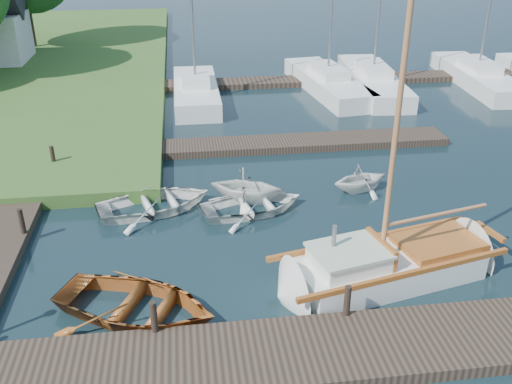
{
  "coord_description": "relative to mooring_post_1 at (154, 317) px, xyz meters",
  "views": [
    {
      "loc": [
        -2.08,
        -15.5,
        8.94
      ],
      "look_at": [
        0.0,
        0.0,
        1.2
      ],
      "focal_mm": 40.0,
      "sensor_mm": 36.0,
      "label": 1
    }
  ],
  "objects": [
    {
      "name": "mooring_post_1",
      "position": [
        0.0,
        0.0,
        0.0
      ],
      "size": [
        0.16,
        0.16,
        0.8
      ],
      "primitive_type": "cylinder",
      "color": "black",
      "rests_on": "near_dock"
    },
    {
      "name": "tender_c",
      "position": [
        3.01,
        5.96,
        -0.35
      ],
      "size": [
        3.83,
        3.09,
        0.7
      ],
      "primitive_type": "imported",
      "rotation": [
        0.0,
        0.0,
        1.78
      ],
      "color": "white",
      "rests_on": "ground"
    },
    {
      "name": "mooring_post_5",
      "position": [
        -4.0,
        10.0,
        0.0
      ],
      "size": [
        0.16,
        0.16,
        0.8
      ],
      "primitive_type": "cylinder",
      "color": "black",
      "rests_on": "left_dock"
    },
    {
      "name": "ground",
      "position": [
        3.0,
        5.0,
        -0.7
      ],
      "size": [
        160.0,
        160.0,
        0.0
      ],
      "primitive_type": "plane",
      "color": "black",
      "rests_on": "ground"
    },
    {
      "name": "marina_boat_0",
      "position": [
        1.65,
        18.55,
        -0.12
      ],
      "size": [
        2.22,
        7.46,
        11.64
      ],
      "rotation": [
        0.0,
        0.0,
        1.57
      ],
      "color": "white",
      "rests_on": "ground"
    },
    {
      "name": "dinghy",
      "position": [
        -0.49,
        1.04,
        -0.28
      ],
      "size": [
        4.93,
        4.37,
        0.85
      ],
      "primitive_type": "imported",
      "rotation": [
        0.0,
        0.0,
        1.14
      ],
      "color": "#9B551F",
      "rests_on": "ground"
    },
    {
      "name": "far_dock",
      "position": [
        5.0,
        11.5,
        -0.55
      ],
      "size": [
        14.0,
        1.6,
        0.3
      ],
      "primitive_type": "cube",
      "color": "black",
      "rests_on": "ground"
    },
    {
      "name": "mooring_post_4",
      "position": [
        -4.0,
        5.0,
        0.0
      ],
      "size": [
        0.16,
        0.16,
        0.8
      ],
      "primitive_type": "cylinder",
      "color": "black",
      "rests_on": "left_dock"
    },
    {
      "name": "marina_boat_5",
      "position": [
        17.62,
        19.44,
        -0.13
      ],
      "size": [
        2.71,
        9.16,
        11.3
      ],
      "rotation": [
        0.0,
        0.0,
        1.51
      ],
      "color": "white",
      "rests_on": "ground"
    },
    {
      "name": "tender_d",
      "position": [
        7.01,
        7.04,
        -0.15
      ],
      "size": [
        2.49,
        2.29,
        1.1
      ],
      "primitive_type": "imported",
      "rotation": [
        0.0,
        0.0,
        1.84
      ],
      "color": "white",
      "rests_on": "ground"
    },
    {
      "name": "near_dock",
      "position": [
        3.0,
        -1.0,
        -0.55
      ],
      "size": [
        18.0,
        2.2,
        0.3
      ],
      "primitive_type": "cube",
      "color": "black",
      "rests_on": "ground"
    },
    {
      "name": "left_dock",
      "position": [
        -5.0,
        7.0,
        -0.55
      ],
      "size": [
        2.2,
        18.0,
        0.3
      ],
      "primitive_type": "cube",
      "color": "black",
      "rests_on": "ground"
    },
    {
      "name": "mooring_post_2",
      "position": [
        4.5,
        0.0,
        0.0
      ],
      "size": [
        0.16,
        0.16,
        0.8
      ],
      "primitive_type": "cylinder",
      "color": "black",
      "rests_on": "near_dock"
    },
    {
      "name": "marina_boat_3",
      "position": [
        11.45,
        19.38,
        -0.12
      ],
      "size": [
        2.86,
        9.26,
        12.21
      ],
      "rotation": [
        0.0,
        0.0,
        1.5
      ],
      "color": "white",
      "rests_on": "ground"
    },
    {
      "name": "sailboat",
      "position": [
        6.26,
        1.76,
        -0.36
      ],
      "size": [
        7.41,
        3.56,
        9.83
      ],
      "rotation": [
        0.0,
        0.0,
        0.23
      ],
      "color": "white",
      "rests_on": "ground"
    },
    {
      "name": "tender_a",
      "position": [
        -0.18,
        6.48,
        -0.31
      ],
      "size": [
        4.33,
        3.6,
        0.78
      ],
      "primitive_type": "imported",
      "rotation": [
        0.0,
        0.0,
        1.85
      ],
      "color": "white",
      "rests_on": "ground"
    },
    {
      "name": "pontoon",
      "position": [
        13.0,
        21.0,
        -0.55
      ],
      "size": [
        30.0,
        1.6,
        0.3
      ],
      "primitive_type": "cube",
      "color": "black",
      "rests_on": "ground"
    },
    {
      "name": "marina_boat_2",
      "position": [
        8.87,
        19.29,
        -0.12
      ],
      "size": [
        3.29,
        8.79,
        12.12
      ],
      "rotation": [
        0.0,
        0.0,
        1.7
      ],
      "color": "white",
      "rests_on": "ground"
    },
    {
      "name": "tender_b",
      "position": [
        2.91,
        6.74,
        -0.04
      ],
      "size": [
        3.07,
        2.86,
        1.31
      ],
      "primitive_type": "imported",
      "rotation": [
        0.0,
        0.0,
        1.23
      ],
      "color": "white",
      "rests_on": "ground"
    }
  ]
}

